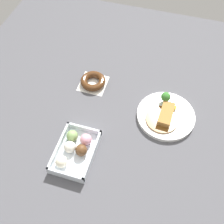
% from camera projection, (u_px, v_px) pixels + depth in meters
% --- Properties ---
extents(ground_plane, '(1.60, 1.60, 0.00)m').
position_uv_depth(ground_plane, '(122.00, 124.00, 1.10)').
color(ground_plane, '#4C4C51').
extents(curry_plate, '(0.24, 0.24, 0.07)m').
position_uv_depth(curry_plate, '(166.00, 115.00, 1.10)').
color(curry_plate, white).
rests_on(curry_plate, ground_plane).
extents(donut_box, '(0.21, 0.14, 0.06)m').
position_uv_depth(donut_box, '(75.00, 150.00, 1.00)').
color(donut_box, silver).
rests_on(donut_box, ground_plane).
extents(chocolate_ring_donut, '(0.12, 0.12, 0.03)m').
position_uv_depth(chocolate_ring_donut, '(93.00, 81.00, 1.21)').
color(chocolate_ring_donut, white).
rests_on(chocolate_ring_donut, ground_plane).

